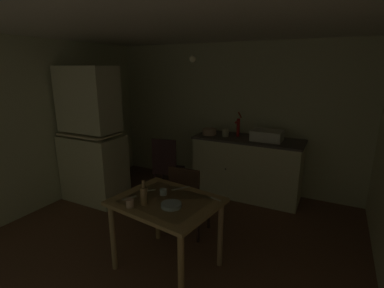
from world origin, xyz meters
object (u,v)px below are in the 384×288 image
Objects in this scene: glass_bottle at (144,195)px; mixing_bowl_counter at (209,132)px; hutch_cabinet at (92,140)px; serving_bowl_wide at (171,205)px; dining_table at (167,210)px; teacup_cream at (163,192)px; hand_pump at (238,126)px; chair_far_side at (188,198)px; sink_basin at (267,135)px; chair_by_counter at (167,167)px.

mixing_bowl_counter is at bearing 97.52° from glass_bottle.
hutch_cabinet reaches higher than serving_bowl_wide.
dining_table is 14.73× the size of teacup_cream.
hutch_cabinet is 1.89× the size of dining_table.
hand_pump is 0.44× the size of chair_far_side.
hutch_cabinet is 1.91m from teacup_cream.
chair_by_counter is (-1.36, -0.63, -0.52)m from sink_basin.
chair_by_counter is at bearing -155.16° from sink_basin.
sink_basin is 0.49× the size of chair_far_side.
glass_bottle is (-0.63, -2.20, -0.18)m from sink_basin.
mixing_bowl_counter is 0.25× the size of chair_far_side.
hutch_cabinet reaches higher than chair_by_counter.
hutch_cabinet is 2.60m from sink_basin.
hand_pump is at bearing 85.87° from glass_bottle.
serving_bowl_wide is at bearing 15.12° from glass_bottle.
glass_bottle is at bearing -105.87° from sink_basin.
dining_table is at bearing 50.20° from glass_bottle.
hand_pump is 2.02m from teacup_cream.
teacup_cream is 0.30× the size of glass_bottle.
chair_far_side is 1.11m from chair_by_counter.
glass_bottle reaches higher than chair_by_counter.
mixing_bowl_counter is at bearing 104.49° from serving_bowl_wide.
hand_pump is at bearing 85.67° from chair_far_side.
mixing_bowl_counter is at bearing -176.85° from sink_basin.
hutch_cabinet is 2.23m from hand_pump.
chair_far_side reaches higher than teacup_cream.
teacup_cream is (0.78, -1.32, 0.28)m from chair_by_counter.
dining_table is 0.20m from serving_bowl_wide.
chair_far_side reaches higher than serving_bowl_wide.
serving_bowl_wide is 0.79× the size of glass_bottle.
hutch_cabinet is 9.04× the size of mixing_bowl_counter.
serving_bowl_wide is (1.94, -0.95, -0.18)m from hutch_cabinet.
hutch_cabinet is at bearing -152.98° from sink_basin.
sink_basin reaches higher than chair_far_side.
sink_basin is at bearing 80.11° from serving_bowl_wide.
dining_table is 1.66m from chair_by_counter.
serving_bowl_wide is 0.27m from glass_bottle.
hutch_cabinet is at bearing 155.01° from dining_table.
teacup_cream is at bearing -106.50° from sink_basin.
hutch_cabinet is 27.80× the size of teacup_cream.
chair_far_side is at bearing 86.25° from glass_bottle.
chair_far_side is at bearing 97.95° from dining_table.
glass_bottle is at bearing -31.09° from hutch_cabinet.
chair_far_side is 0.61m from teacup_cream.
chair_by_counter is 1.56m from teacup_cream.
serving_bowl_wide is at bearing -87.58° from hand_pump.
sink_basin is 1.58m from chair_by_counter.
dining_table is 0.30m from glass_bottle.
hutch_cabinet is 1.80m from mixing_bowl_counter.
teacup_cream is (0.33, -1.89, -0.21)m from mixing_bowl_counter.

